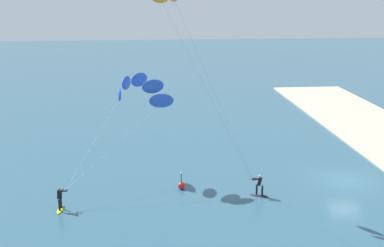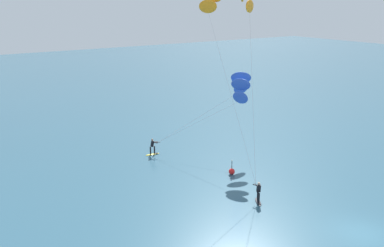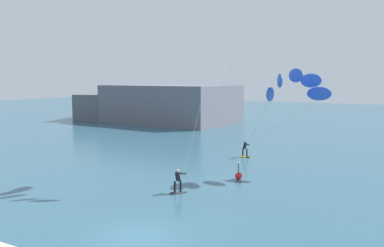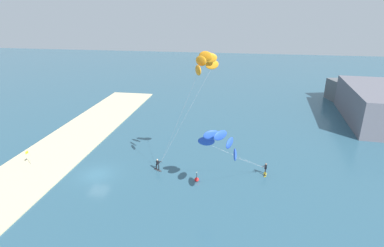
{
  "view_description": "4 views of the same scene",
  "coord_description": "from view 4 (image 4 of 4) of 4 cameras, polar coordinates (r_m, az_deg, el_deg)",
  "views": [
    {
      "loc": [
        -39.04,
        16.27,
        15.18
      ],
      "look_at": [
        -1.0,
        12.59,
        5.36
      ],
      "focal_mm": 49.82,
      "sensor_mm": 36.0,
      "label": 1
    },
    {
      "loc": [
        -25.26,
        -16.43,
        15.34
      ],
      "look_at": [
        -5.15,
        12.89,
        5.59
      ],
      "focal_mm": 42.93,
      "sensor_mm": 36.0,
      "label": 2
    },
    {
      "loc": [
        12.3,
        -15.81,
        7.82
      ],
      "look_at": [
        -5.28,
        14.41,
        4.02
      ],
      "focal_mm": 38.92,
      "sensor_mm": 36.0,
      "label": 3
    },
    {
      "loc": [
        33.16,
        18.36,
        20.86
      ],
      "look_at": [
        -4.59,
        12.09,
        6.33
      ],
      "focal_mm": 28.63,
      "sensor_mm": 36.0,
      "label": 4
    }
  ],
  "objects": [
    {
      "name": "kitesurfer_mid_water",
      "position": [
        33.52,
        5.65,
        -3.63
      ],
      "size": [
        9.76,
        8.6,
        8.6
      ],
      "color": "yellow",
      "rests_on": "ground"
    },
    {
      "name": "beach_flag",
      "position": [
        48.41,
        -28.23,
        -5.17
      ],
      "size": [
        0.57,
        0.05,
        2.2
      ],
      "color": "gray",
      "rests_on": "sand_strip"
    },
    {
      "name": "kitesurfer_nearshore",
      "position": [
        34.55,
        2.05,
        10.37
      ],
      "size": [
        5.17,
        8.7,
        16.44
      ],
      "color": "#333338",
      "rests_on": "ground"
    },
    {
      "name": "marker_buoy",
      "position": [
        39.74,
        0.87,
        -10.37
      ],
      "size": [
        0.56,
        0.56,
        1.38
      ],
      "color": "red",
      "rests_on": "ground"
    },
    {
      "name": "sand_strip",
      "position": [
        47.82,
        -27.23,
        -7.47
      ],
      "size": [
        80.0,
        10.17,
        0.16
      ],
      "primitive_type": "cube",
      "color": "beige",
      "rests_on": "ground"
    },
    {
      "name": "ground_plane",
      "position": [
        43.26,
        -17.27,
        -9.08
      ],
      "size": [
        240.0,
        240.0,
        0.0
      ],
      "primitive_type": "plane",
      "color": "#2D566B"
    }
  ]
}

